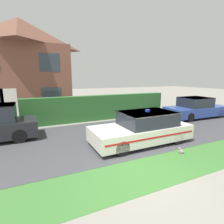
% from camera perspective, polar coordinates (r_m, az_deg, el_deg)
% --- Properties ---
extents(ground_plane, '(80.00, 80.00, 0.00)m').
position_cam_1_polar(ground_plane, '(5.51, 10.61, -20.10)').
color(ground_plane, gray).
extents(road_strip, '(28.00, 5.44, 0.01)m').
position_cam_1_polar(road_strip, '(8.54, -4.19, -8.20)').
color(road_strip, '#424247').
rests_on(road_strip, ground).
extents(lawn_verge, '(28.00, 1.73, 0.01)m').
position_cam_1_polar(lawn_verge, '(5.63, 9.51, -19.25)').
color(lawn_verge, '#3D7533').
rests_on(lawn_verge, ground).
extents(garden_hedge, '(9.85, 0.54, 1.66)m').
position_cam_1_polar(garden_hedge, '(11.91, -3.74, 1.49)').
color(garden_hedge, '#2D662D').
rests_on(garden_hedge, ground).
extents(police_car, '(4.39, 1.88, 1.46)m').
position_cam_1_polar(police_car, '(7.79, 9.94, -5.17)').
color(police_car, black).
rests_on(police_car, road_strip).
extents(cat, '(0.20, 0.29, 0.24)m').
position_cam_1_polar(cat, '(7.27, 21.59, -11.77)').
color(cat, gray).
rests_on(cat, ground).
extents(neighbour_car_near, '(4.61, 1.96, 1.45)m').
position_cam_1_polar(neighbour_car_near, '(13.85, 25.68, 1.11)').
color(neighbour_car_near, black).
rests_on(neighbour_car_near, road_strip).
extents(house_left, '(7.24, 7.04, 7.61)m').
position_cam_1_polar(house_left, '(17.11, -27.29, 13.53)').
color(house_left, brown).
rests_on(house_left, ground).
extents(wheelie_bin, '(0.67, 0.71, 1.02)m').
position_cam_1_polar(wheelie_bin, '(12.26, -21.89, -0.52)').
color(wheelie_bin, '#474C8C').
rests_on(wheelie_bin, ground).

